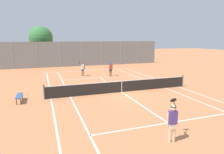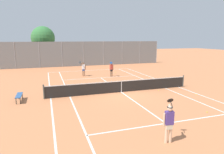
{
  "view_description": "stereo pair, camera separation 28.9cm",
  "coord_description": "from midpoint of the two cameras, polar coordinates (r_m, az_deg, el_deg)",
  "views": [
    {
      "loc": [
        -5.93,
        -14.54,
        4.28
      ],
      "look_at": [
        -0.3,
        1.5,
        1.0
      ],
      "focal_mm": 32.0,
      "sensor_mm": 36.0,
      "label": 1
    },
    {
      "loc": [
        -5.66,
        -14.64,
        4.28
      ],
      "look_at": [
        -0.3,
        1.5,
        1.0
      ],
      "focal_mm": 32.0,
      "sensor_mm": 36.0,
      "label": 2
    }
  ],
  "objects": [
    {
      "name": "court_line_markings",
      "position": [
        16.27,
        2.26,
        -4.33
      ],
      "size": [
        11.1,
        23.9,
        0.01
      ],
      "color": "silver",
      "rests_on": "ground"
    },
    {
      "name": "courtside_bench",
      "position": [
        15.19,
        -25.47,
        -4.94
      ],
      "size": [
        0.36,
        1.5,
        0.47
      ],
      "color": "#33598C",
      "rests_on": "ground"
    },
    {
      "name": "back_fence",
      "position": [
        31.99,
        -8.9,
        6.57
      ],
      "size": [
        26.36,
        0.08,
        3.85
      ],
      "color": "gray",
      "rests_on": "ground"
    },
    {
      "name": "ground_plane",
      "position": [
        16.27,
        2.26,
        -4.34
      ],
      "size": [
        120.0,
        120.0,
        0.0
      ],
      "primitive_type": "plane",
      "color": "#CC7A4C"
    },
    {
      "name": "loose_tennis_ball_2",
      "position": [
        13.22,
        25.17,
        -8.9
      ],
      "size": [
        0.07,
        0.07,
        0.07
      ],
      "primitive_type": "sphere",
      "color": "#D1DB33",
      "rests_on": "ground"
    },
    {
      "name": "player_near_side",
      "position": [
        8.76,
        15.97,
        -12.04
      ],
      "size": [
        0.74,
        0.72,
        1.77
      ],
      "color": "beige",
      "rests_on": "ground"
    },
    {
      "name": "player_far_left",
      "position": [
        23.19,
        -8.76,
        2.48
      ],
      "size": [
        0.85,
        0.68,
        1.77
      ],
      "color": "#936B4C",
      "rests_on": "ground"
    },
    {
      "name": "tennis_net",
      "position": [
        16.14,
        2.27,
        -2.6
      ],
      "size": [
        12.0,
        0.1,
        1.07
      ],
      "color": "#474C47",
      "rests_on": "ground"
    },
    {
      "name": "player_far_right",
      "position": [
        22.75,
        -0.8,
        2.44
      ],
      "size": [
        0.61,
        0.78,
        1.77
      ],
      "color": "#936B4C",
      "rests_on": "ground"
    },
    {
      "name": "tree_behind_left",
      "position": [
        34.99,
        -19.91,
        10.29
      ],
      "size": [
        3.77,
        3.77,
        6.27
      ],
      "color": "brown",
      "rests_on": "ground"
    },
    {
      "name": "loose_tennis_ball_4",
      "position": [
        25.3,
        0.33,
        1.26
      ],
      "size": [
        0.07,
        0.07,
        0.07
      ],
      "primitive_type": "sphere",
      "color": "#D1DB33",
      "rests_on": "ground"
    },
    {
      "name": "loose_tennis_ball_3",
      "position": [
        16.79,
        22.41,
        -4.58
      ],
      "size": [
        0.07,
        0.07,
        0.07
      ],
      "primitive_type": "sphere",
      "color": "#D1DB33",
      "rests_on": "ground"
    },
    {
      "name": "loose_tennis_ball_0",
      "position": [
        16.68,
        -7.56,
        -3.93
      ],
      "size": [
        0.07,
        0.07,
        0.07
      ],
      "primitive_type": "sphere",
      "color": "#D1DB33",
      "rests_on": "ground"
    },
    {
      "name": "loose_tennis_ball_1",
      "position": [
        17.16,
        12.69,
        -3.68
      ],
      "size": [
        0.07,
        0.07,
        0.07
      ],
      "primitive_type": "sphere",
      "color": "#D1DB33",
      "rests_on": "ground"
    }
  ]
}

